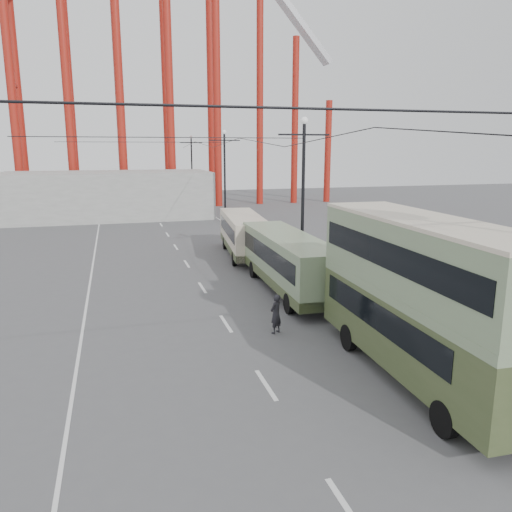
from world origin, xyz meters
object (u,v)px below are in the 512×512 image
object	(u,v)px
pedestrian	(276,314)
single_decker_cream	(244,233)
single_decker_green	(288,260)
double_decker_bus	(422,292)

from	to	relation	value
pedestrian	single_decker_cream	bearing A→B (deg)	-134.59
single_decker_cream	single_decker_green	bearing A→B (deg)	-83.73
single_decker_green	single_decker_cream	size ratio (longest dim) A/B	1.13
double_decker_bus	single_decker_green	size ratio (longest dim) A/B	0.94
double_decker_bus	single_decker_green	xyz separation A→B (m)	(-0.60, 11.06, -1.31)
single_decker_green	single_decker_cream	xyz separation A→B (m)	(-0.02, 9.40, -0.08)
single_decker_cream	pedestrian	distance (m)	15.39
double_decker_bus	single_decker_cream	distance (m)	20.51
double_decker_bus	single_decker_green	bearing A→B (deg)	94.76
single_decker_green	single_decker_cream	distance (m)	9.40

